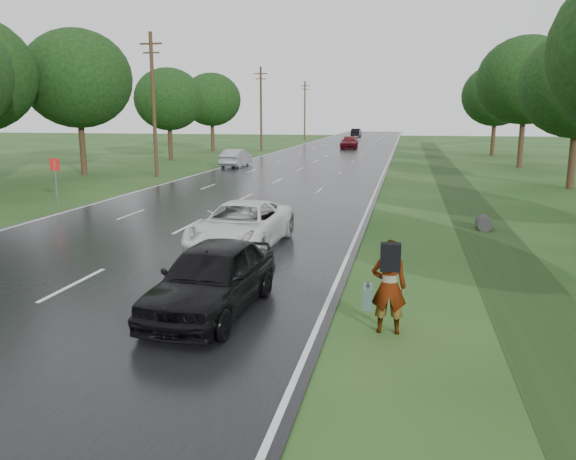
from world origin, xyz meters
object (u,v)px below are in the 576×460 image
Objects in this scene: dark_sedan at (212,278)px; silver_sedan at (236,158)px; white_pickup at (241,225)px; road_sign at (55,172)px; pedestrian at (388,285)px.

dark_sedan is 35.99m from silver_sedan.
road_sign is at bearing 151.49° from white_pickup.
road_sign is 13.60m from white_pickup.
white_pickup reaches higher than silver_sedan.
road_sign is at bearing 137.34° from dark_sedan.
silver_sedan is at bearing 82.79° from road_sign.
road_sign is 0.49× the size of dark_sedan.
pedestrian is 0.43× the size of silver_sedan.
dark_sedan is 1.04× the size of silver_sedan.
white_pickup is at bearing -31.05° from road_sign.
pedestrian is 8.28m from white_pickup.
dark_sedan reaches higher than silver_sedan.
pedestrian is at bearing -1.78° from dark_sedan.
pedestrian is (16.68, -13.56, -0.62)m from road_sign.
road_sign is 0.51× the size of silver_sedan.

